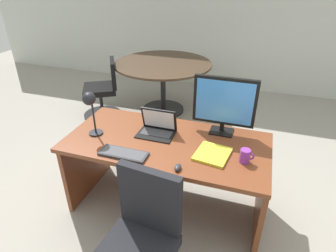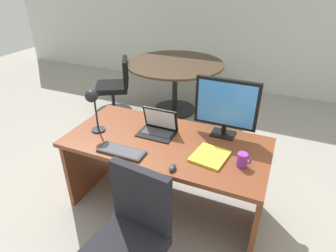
# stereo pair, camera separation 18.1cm
# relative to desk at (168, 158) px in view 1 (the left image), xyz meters

# --- Properties ---
(ground) EXTENTS (12.00, 12.00, 0.00)m
(ground) POSITION_rel_desk_xyz_m (0.00, 1.45, -0.53)
(ground) COLOR gray
(back_wall) EXTENTS (10.00, 0.10, 2.80)m
(back_wall) POSITION_rel_desk_xyz_m (0.00, 3.31, 0.87)
(back_wall) COLOR silver
(back_wall) RESTS_ON ground
(desk) EXTENTS (1.69, 0.82, 0.73)m
(desk) POSITION_rel_desk_xyz_m (0.00, 0.00, 0.00)
(desk) COLOR brown
(desk) RESTS_ON ground
(monitor) EXTENTS (0.52, 0.16, 0.51)m
(monitor) POSITION_rel_desk_xyz_m (0.41, 0.24, 0.49)
(monitor) COLOR black
(monitor) RESTS_ON desk
(laptop) EXTENTS (0.32, 0.23, 0.22)m
(laptop) POSITION_rel_desk_xyz_m (-0.12, 0.06, 0.27)
(laptop) COLOR black
(laptop) RESTS_ON desk
(keyboard) EXTENTS (0.38, 0.14, 0.02)m
(keyboard) POSITION_rel_desk_xyz_m (-0.25, -0.35, 0.22)
(keyboard) COLOR #2D2D33
(keyboard) RESTS_ON desk
(mouse) EXTENTS (0.05, 0.08, 0.04)m
(mouse) POSITION_rel_desk_xyz_m (0.20, -0.39, 0.22)
(mouse) COLOR #2D2D33
(mouse) RESTS_ON desk
(desk_lamp) EXTENTS (0.12, 0.14, 0.40)m
(desk_lamp) POSITION_rel_desk_xyz_m (-0.62, -0.16, 0.50)
(desk_lamp) COLOR black
(desk_lamp) RESTS_ON desk
(book) EXTENTS (0.28, 0.31, 0.02)m
(book) POSITION_rel_desk_xyz_m (0.40, -0.13, 0.22)
(book) COLOR yellow
(book) RESTS_ON desk
(coffee_mug) EXTENTS (0.11, 0.08, 0.11)m
(coffee_mug) POSITION_rel_desk_xyz_m (0.65, -0.14, 0.26)
(coffee_mug) COLOR purple
(coffee_mug) RESTS_ON desk
(office_chair) EXTENTS (0.56, 0.56, 0.92)m
(office_chair) POSITION_rel_desk_xyz_m (0.08, -0.84, -0.16)
(office_chair) COLOR black
(office_chair) RESTS_ON ground
(meeting_table) EXTENTS (1.44, 1.44, 0.78)m
(meeting_table) POSITION_rel_desk_xyz_m (-0.72, 1.91, 0.07)
(meeting_table) COLOR black
(meeting_table) RESTS_ON ground
(meeting_chair_near) EXTENTS (0.64, 0.63, 0.86)m
(meeting_chair_near) POSITION_rel_desk_xyz_m (-1.50, 1.46, -0.17)
(meeting_chair_near) COLOR black
(meeting_chair_near) RESTS_ON ground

